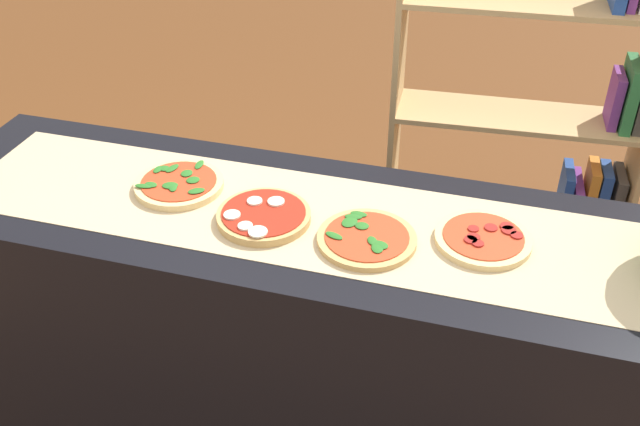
{
  "coord_description": "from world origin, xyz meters",
  "views": [
    {
      "loc": [
        0.41,
        -1.43,
        2.0
      ],
      "look_at": [
        0.0,
        0.0,
        0.97
      ],
      "focal_mm": 40.97,
      "sensor_mm": 36.0,
      "label": 1
    }
  ],
  "objects_px": {
    "pizza_mozzarella_1": "(263,216)",
    "bookshelf": "(550,135)",
    "pizza_spinach_0": "(179,184)",
    "pizza_pepperoni_3": "(483,239)",
    "pizza_spinach_2": "(367,238)"
  },
  "relations": [
    {
      "from": "pizza_spinach_2",
      "to": "pizza_pepperoni_3",
      "type": "distance_m",
      "value": 0.28
    },
    {
      "from": "pizza_mozzarella_1",
      "to": "bookshelf",
      "type": "relative_size",
      "value": 0.14
    },
    {
      "from": "pizza_mozzarella_1",
      "to": "pizza_spinach_2",
      "type": "distance_m",
      "value": 0.27
    },
    {
      "from": "bookshelf",
      "to": "pizza_spinach_0",
      "type": "bearing_deg",
      "value": -135.33
    },
    {
      "from": "pizza_spinach_0",
      "to": "bookshelf",
      "type": "xyz_separation_m",
      "value": [
        0.96,
        0.95,
        -0.21
      ]
    },
    {
      "from": "pizza_pepperoni_3",
      "to": "pizza_mozzarella_1",
      "type": "bearing_deg",
      "value": -173.63
    },
    {
      "from": "pizza_mozzarella_1",
      "to": "bookshelf",
      "type": "bearing_deg",
      "value": 55.95
    },
    {
      "from": "pizza_mozzarella_1",
      "to": "bookshelf",
      "type": "xyz_separation_m",
      "value": [
        0.7,
        1.03,
        -0.21
      ]
    },
    {
      "from": "pizza_spinach_0",
      "to": "pizza_mozzarella_1",
      "type": "bearing_deg",
      "value": -16.63
    },
    {
      "from": "pizza_spinach_0",
      "to": "pizza_spinach_2",
      "type": "distance_m",
      "value": 0.54
    },
    {
      "from": "pizza_mozzarella_1",
      "to": "pizza_spinach_2",
      "type": "relative_size",
      "value": 0.98
    },
    {
      "from": "pizza_spinach_0",
      "to": "pizza_spinach_2",
      "type": "bearing_deg",
      "value": -10.13
    },
    {
      "from": "pizza_spinach_0",
      "to": "bookshelf",
      "type": "relative_size",
      "value": 0.14
    },
    {
      "from": "pizza_spinach_0",
      "to": "pizza_pepperoni_3",
      "type": "distance_m",
      "value": 0.8
    },
    {
      "from": "pizza_spinach_0",
      "to": "pizza_pepperoni_3",
      "type": "bearing_deg",
      "value": -1.43
    }
  ]
}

